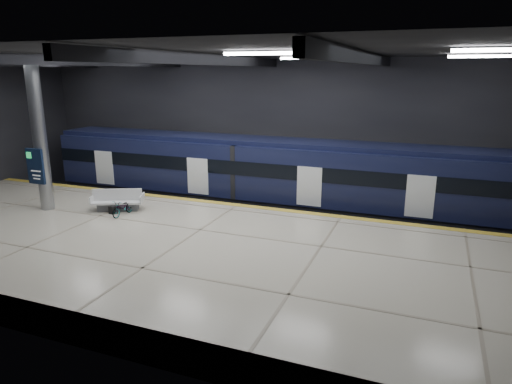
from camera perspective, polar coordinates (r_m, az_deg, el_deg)
The scene contains 10 objects.
ground at distance 19.90m, azimuth -5.52°, elevation -6.78°, with size 30.00×30.00×0.00m, color black.
room_shell at distance 18.58m, azimuth -5.96°, elevation 9.85°, with size 30.10×16.10×8.05m.
platform at distance 17.67m, azimuth -9.23°, elevation -7.86°, with size 30.00×11.00×1.10m, color beige.
safety_strip at distance 21.89m, azimuth -2.36°, elevation -1.63°, with size 30.00×0.40×0.01m, color gold.
rails at distance 24.62m, azimuth 0.23°, elevation -2.22°, with size 30.00×1.52×0.16m.
train at distance 23.49m, azimuth 4.71°, elevation 1.89°, with size 29.40×2.84×3.79m.
bench at distance 21.93m, azimuth -16.88°, elevation -1.28°, with size 2.49×1.83×1.02m.
bicycle at distance 21.08m, azimuth -16.30°, elevation -1.88°, with size 0.48×1.37×0.72m, color #99999E.
pannier_bag at distance 21.50m, azimuth -17.54°, elevation -2.17°, with size 0.30×0.18×0.35m, color black.
info_column at distance 22.74m, azimuth -25.48°, elevation 6.22°, with size 0.90×0.78×6.90m.
Camera 1 is at (8.46, -16.46, 7.33)m, focal length 32.00 mm.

